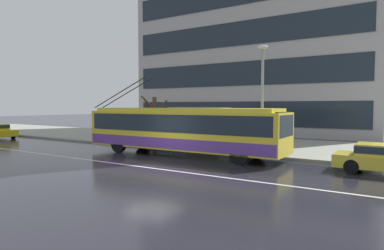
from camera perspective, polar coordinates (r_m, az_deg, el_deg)
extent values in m
plane|color=#212129|center=(17.25, -6.51, -6.38)|extent=(160.00, 160.00, 0.00)
cube|color=gray|center=(25.26, 7.25, -3.13)|extent=(80.00, 10.00, 0.14)
cube|color=silver|center=(16.35, -9.18, -6.93)|extent=(72.00, 0.14, 0.01)
cube|color=yellow|center=(19.55, -1.81, -0.83)|extent=(12.34, 2.63, 2.14)
cube|color=yellow|center=(19.50, -1.82, 2.60)|extent=(11.60, 2.37, 0.20)
cube|color=#1E2833|center=(19.53, -1.82, 0.42)|extent=(11.85, 2.66, 0.98)
cube|color=#643D9C|center=(19.61, -1.81, -2.82)|extent=(12.22, 2.66, 0.60)
cube|color=#1E2833|center=(16.89, 15.63, -0.16)|extent=(0.14, 2.23, 1.07)
cube|color=black|center=(16.91, 15.17, 1.69)|extent=(0.18, 1.92, 0.28)
cylinder|color=black|center=(22.71, -11.18, 5.24)|extent=(4.43, 0.10, 1.91)
cylinder|color=black|center=(22.21, -12.42, 5.27)|extent=(4.43, 0.10, 1.91)
cylinder|color=black|center=(18.70, 10.88, -4.05)|extent=(1.04, 0.31, 1.04)
cylinder|color=black|center=(16.66, 8.08, -4.93)|extent=(1.04, 0.31, 1.04)
cylinder|color=black|center=(22.91, -8.45, -2.67)|extent=(1.04, 0.31, 1.04)
cylinder|color=black|center=(21.28, -12.37, -3.18)|extent=(1.04, 0.31, 1.04)
cylinder|color=black|center=(33.52, -28.13, -1.49)|extent=(0.62, 0.21, 0.62)
cylinder|color=black|center=(17.37, 26.09, -5.60)|extent=(0.62, 0.20, 0.62)
cylinder|color=black|center=(15.85, 25.45, -6.42)|extent=(0.62, 0.20, 0.62)
cylinder|color=gray|center=(21.26, 4.51, -0.68)|extent=(0.08, 0.08, 2.56)
cylinder|color=gray|center=(23.25, -3.64, -0.33)|extent=(0.08, 0.08, 2.56)
cylinder|color=gray|center=(22.44, 6.11, -0.48)|extent=(0.08, 0.08, 2.56)
cylinder|color=gray|center=(24.33, -1.78, -0.16)|extent=(0.08, 0.08, 2.56)
cube|color=#99ADB2|center=(23.33, 2.01, -0.19)|extent=(3.55, 0.04, 2.04)
cube|color=#B2B2B7|center=(22.71, 1.16, 2.91)|extent=(4.03, 1.63, 0.08)
cube|color=brown|center=(23.11, 1.58, -2.41)|extent=(2.61, 0.36, 0.08)
cylinder|color=black|center=(24.46, -7.32, -2.14)|extent=(0.14, 0.14, 0.88)
cylinder|color=black|center=(24.31, -7.42, -2.17)|extent=(0.14, 0.14, 0.88)
cylinder|color=#4F4B5C|center=(24.33, -7.38, -0.47)|extent=(0.48, 0.48, 0.55)
sphere|color=tan|center=(24.31, -7.39, 0.43)|extent=(0.20, 0.20, 0.20)
cone|color=black|center=(24.41, -7.32, 1.10)|extent=(1.39, 1.39, 0.27)
cylinder|color=#333333|center=(24.43, -7.31, -0.06)|extent=(0.02, 0.02, 0.72)
cylinder|color=#222A4D|center=(20.64, 9.23, -3.26)|extent=(0.14, 0.14, 0.82)
cylinder|color=#222A4D|center=(20.56, 8.83, -3.28)|extent=(0.14, 0.14, 0.82)
cylinder|color=#321E29|center=(20.53, 9.05, -1.28)|extent=(0.51, 0.51, 0.62)
sphere|color=tan|center=(20.50, 9.06, -0.09)|extent=(0.23, 0.23, 0.23)
cylinder|color=#4A4B3A|center=(20.87, 14.90, -3.26)|extent=(0.14, 0.14, 0.82)
cylinder|color=#4A4B3A|center=(20.83, 15.33, -3.27)|extent=(0.14, 0.14, 0.82)
cylinder|color=navy|center=(20.78, 15.15, -1.29)|extent=(0.38, 0.38, 0.63)
sphere|color=tan|center=(20.75, 15.16, -0.11)|extent=(0.23, 0.23, 0.23)
cone|color=#2B4397|center=(20.77, 14.86, 0.71)|extent=(1.20, 1.20, 0.30)
cylinder|color=#333333|center=(20.80, 14.83, -0.79)|extent=(0.02, 0.02, 0.78)
cylinder|color=gray|center=(19.48, 11.85, 3.83)|extent=(0.16, 0.16, 5.91)
ellipsoid|color=silver|center=(19.75, 11.96, 12.79)|extent=(0.60, 0.32, 0.24)
cylinder|color=brown|center=(24.95, -6.38, 0.86)|extent=(0.31, 0.31, 3.39)
cylinder|color=brown|center=(24.58, -7.28, 3.32)|extent=(0.29, 1.15, 1.11)
cylinder|color=#4D4536|center=(25.34, -7.51, 3.78)|extent=(1.35, 0.14, 1.08)
cylinder|color=#4D3E2A|center=(25.23, -5.50, 2.48)|extent=(0.40, 1.06, 0.89)
cylinder|color=brown|center=(24.81, -7.27, 3.11)|extent=(0.60, 0.81, 0.65)
cylinder|color=brown|center=(24.82, -5.33, 3.13)|extent=(1.00, 0.56, 1.02)
cube|color=#B1ACAC|center=(40.03, 11.35, 18.69)|extent=(25.36, 11.51, 27.08)
cube|color=#1E2833|center=(33.29, 7.50, 1.98)|extent=(23.84, 0.06, 2.32)
cube|color=#1E2833|center=(33.43, 7.55, 8.62)|extent=(23.84, 0.06, 2.32)
cube|color=#1E2833|center=(34.00, 7.60, 15.13)|extent=(23.84, 0.06, 2.32)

